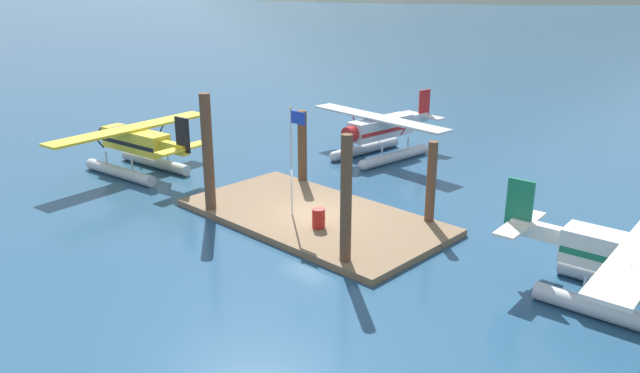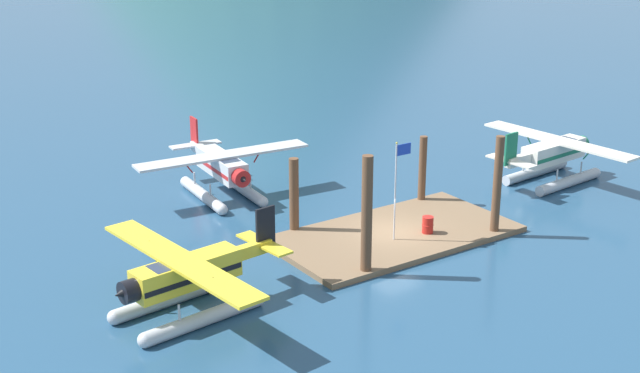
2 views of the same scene
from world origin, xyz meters
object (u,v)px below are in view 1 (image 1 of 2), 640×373
Objects in this scene: flagpole at (293,148)px; seaplane_yellow_port_aft at (136,146)px; seaplane_silver_bow_left at (380,133)px; seaplane_cream_stbd_fwd at (636,268)px; fuel_drum at (319,218)px.

seaplane_yellow_port_aft is at bearing -175.24° from flagpole.
seaplane_cream_stbd_fwd is at bearing -26.44° from seaplane_silver_bow_left.
fuel_drum is 14.03m from seaplane_yellow_port_aft.
seaplane_silver_bow_left is at bearing 56.14° from seaplane_yellow_port_aft.
flagpole is at bearing 4.76° from seaplane_yellow_port_aft.
flagpole is at bearing 171.27° from fuel_drum.
fuel_drum is at bearing -168.16° from seaplane_cream_stbd_fwd.
seaplane_silver_bow_left is (8.25, 12.30, 0.00)m from seaplane_yellow_port_aft.
seaplane_yellow_port_aft is 1.00× the size of seaplane_cream_stbd_fwd.
seaplane_cream_stbd_fwd is at bearing 9.21° from flagpole.
seaplane_silver_bow_left reaches higher than fuel_drum.
flagpole reaches higher than seaplane_cream_stbd_fwd.
seaplane_yellow_port_aft is at bearing -172.83° from seaplane_cream_stbd_fwd.
fuel_drum is at bearing -63.63° from seaplane_silver_bow_left.
seaplane_silver_bow_left is at bearing 116.37° from fuel_drum.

